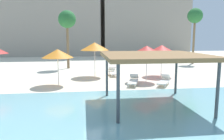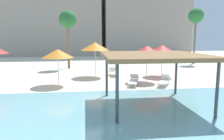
% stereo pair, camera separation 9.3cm
% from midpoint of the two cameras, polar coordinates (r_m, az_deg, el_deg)
% --- Properties ---
extents(ground_plane, '(80.00, 80.00, 0.00)m').
position_cam_midpoint_polar(ground_plane, '(12.67, -1.75, -7.21)').
color(ground_plane, beige).
extents(lagoon_water, '(44.00, 13.50, 0.04)m').
position_cam_midpoint_polar(lagoon_water, '(7.77, 1.95, -17.53)').
color(lagoon_water, '#7AB7C1').
rests_on(lagoon_water, ground).
extents(shade_pavilion, '(4.88, 4.88, 2.62)m').
position_cam_midpoint_polar(shade_pavilion, '(10.96, 10.91, 3.35)').
color(shade_pavilion, '#42474C').
rests_on(shade_pavilion, ground).
extents(beach_umbrella_red_1, '(2.49, 2.49, 2.75)m').
position_cam_midpoint_polar(beach_umbrella_red_1, '(19.94, 12.98, 5.32)').
color(beach_umbrella_red_1, silver).
rests_on(beach_umbrella_red_1, ground).
extents(beach_umbrella_orange_5, '(2.48, 2.48, 2.98)m').
position_cam_midpoint_polar(beach_umbrella_orange_5, '(19.25, -4.27, 6.11)').
color(beach_umbrella_orange_5, silver).
rests_on(beach_umbrella_orange_5, ground).
extents(beach_umbrella_orange_6, '(2.22, 2.22, 2.59)m').
position_cam_midpoint_polar(beach_umbrella_orange_6, '(16.14, -13.66, 4.18)').
color(beach_umbrella_orange_6, silver).
rests_on(beach_umbrella_orange_6, ground).
extents(beach_umbrella_red_7, '(2.24, 2.24, 2.78)m').
position_cam_midpoint_polar(beach_umbrella_red_7, '(17.23, 9.20, 5.19)').
color(beach_umbrella_red_7, silver).
rests_on(beach_umbrella_red_7, ground).
extents(lounge_chair_0, '(1.50, 1.93, 0.74)m').
position_cam_midpoint_polar(lounge_chair_0, '(16.27, 13.49, -2.72)').
color(lounge_chair_0, white).
rests_on(lounge_chair_0, ground).
extents(lounge_chair_3, '(0.61, 1.90, 0.74)m').
position_cam_midpoint_polar(lounge_chair_3, '(19.80, 0.46, -0.51)').
color(lounge_chair_3, white).
rests_on(lounge_chair_3, ground).
extents(lounge_chair_4, '(1.18, 1.99, 0.74)m').
position_cam_midpoint_polar(lounge_chair_4, '(16.01, 5.74, -2.71)').
color(lounge_chair_4, white).
rests_on(lounge_chair_4, ground).
extents(palm_tree_0, '(1.90, 1.90, 7.08)m').
position_cam_midpoint_polar(palm_tree_0, '(30.71, 20.94, 12.61)').
color(palm_tree_0, brown).
rests_on(palm_tree_0, ground).
extents(palm_tree_1, '(1.90, 1.90, 6.29)m').
position_cam_midpoint_polar(palm_tree_1, '(24.83, -11.25, 12.38)').
color(palm_tree_1, brown).
rests_on(palm_tree_1, ground).
extents(hotel_block_0, '(18.84, 11.90, 17.20)m').
position_cam_midpoint_polar(hotel_block_0, '(46.54, -15.37, 14.57)').
color(hotel_block_0, '#9E9384').
rests_on(hotel_block_0, ground).
extents(hotel_block_1, '(16.41, 10.92, 16.49)m').
position_cam_midpoint_polar(hotel_block_1, '(47.38, 8.06, 14.24)').
color(hotel_block_1, '#9E9384').
rests_on(hotel_block_1, ground).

